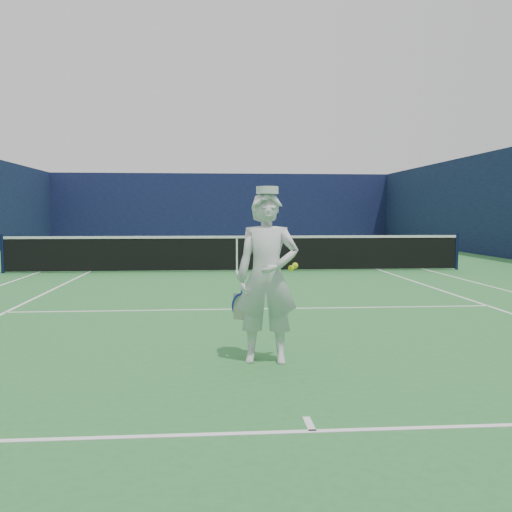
% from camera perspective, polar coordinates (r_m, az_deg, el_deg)
% --- Properties ---
extents(ground, '(80.00, 80.00, 0.00)m').
position_cam_1_polar(ground, '(16.07, -1.92, -1.55)').
color(ground, '#2C7535').
rests_on(ground, ground).
extents(court_markings, '(11.03, 23.83, 0.01)m').
position_cam_1_polar(court_markings, '(16.07, -1.92, -1.53)').
color(court_markings, white).
rests_on(court_markings, ground).
extents(windscreen_fence, '(20.12, 36.12, 4.00)m').
position_cam_1_polar(windscreen_fence, '(16.00, -1.94, 5.60)').
color(windscreen_fence, '#0F1438').
rests_on(windscreen_fence, ground).
extents(tennis_net, '(12.88, 0.09, 1.07)m').
position_cam_1_polar(tennis_net, '(16.03, -1.93, 0.43)').
color(tennis_net, '#141E4C').
rests_on(tennis_net, ground).
extents(tennis_player, '(0.77, 0.57, 1.92)m').
position_cam_1_polar(tennis_player, '(6.21, 1.11, -2.12)').
color(tennis_player, white).
rests_on(tennis_player, ground).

